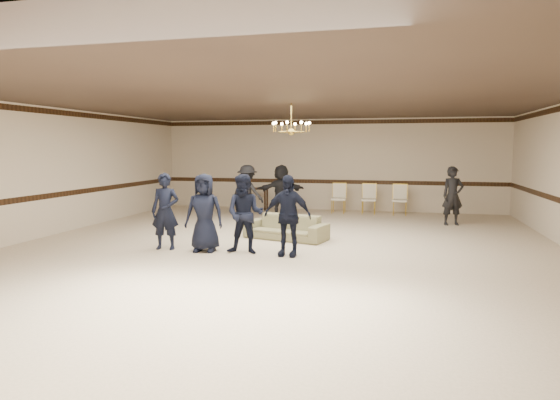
# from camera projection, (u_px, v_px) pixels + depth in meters

# --- Properties ---
(room) EXTENTS (12.01, 14.01, 3.21)m
(room) POSITION_uv_depth(u_px,v_px,m) (281.00, 176.00, 10.24)
(room) COLOR beige
(room) RESTS_ON ground
(chair_rail) EXTENTS (12.00, 0.02, 0.14)m
(chair_rail) POSITION_uv_depth(u_px,v_px,m) (328.00, 182.00, 17.04)
(chair_rail) COLOR black
(chair_rail) RESTS_ON wall_back
(crown_molding) EXTENTS (12.00, 0.02, 0.14)m
(crown_molding) POSITION_uv_depth(u_px,v_px,m) (328.00, 122.00, 16.82)
(crown_molding) COLOR black
(crown_molding) RESTS_ON wall_back
(chandelier) EXTENTS (0.94, 0.94, 0.89)m
(chandelier) POSITION_uv_depth(u_px,v_px,m) (291.00, 118.00, 11.06)
(chandelier) COLOR #B7943A
(chandelier) RESTS_ON ceiling
(boy_a) EXTENTS (0.65, 0.48, 1.65)m
(boy_a) POSITION_uv_depth(u_px,v_px,m) (165.00, 211.00, 10.36)
(boy_a) COLOR black
(boy_a) RESTS_ON floor
(boy_b) EXTENTS (0.87, 0.62, 1.65)m
(boy_b) POSITION_uv_depth(u_px,v_px,m) (204.00, 213.00, 10.15)
(boy_b) COLOR black
(boy_b) RESTS_ON floor
(boy_c) EXTENTS (0.83, 0.65, 1.65)m
(boy_c) POSITION_uv_depth(u_px,v_px,m) (245.00, 214.00, 9.93)
(boy_c) COLOR black
(boy_c) RESTS_ON floor
(boy_d) EXTENTS (0.99, 0.45, 1.65)m
(boy_d) POSITION_uv_depth(u_px,v_px,m) (287.00, 216.00, 9.72)
(boy_d) COLOR black
(boy_d) RESTS_ON floor
(settee) EXTENTS (2.12, 1.26, 0.58)m
(settee) POSITION_uv_depth(u_px,v_px,m) (286.00, 227.00, 11.58)
(settee) COLOR #7B7552
(settee) RESTS_ON floor
(adult_left) EXTENTS (1.20, 0.89, 1.67)m
(adult_left) POSITION_uv_depth(u_px,v_px,m) (247.00, 192.00, 14.77)
(adult_left) COLOR black
(adult_left) RESTS_ON floor
(adult_mid) EXTENTS (1.61, 1.11, 1.67)m
(adult_mid) POSITION_uv_depth(u_px,v_px,m) (281.00, 191.00, 15.23)
(adult_mid) COLOR black
(adult_mid) RESTS_ON floor
(adult_right) EXTENTS (0.70, 0.57, 1.67)m
(adult_right) POSITION_uv_depth(u_px,v_px,m) (453.00, 196.00, 13.63)
(adult_right) COLOR black
(adult_right) RESTS_ON floor
(banquet_chair_left) EXTENTS (0.51, 0.51, 0.99)m
(banquet_chair_left) POSITION_uv_depth(u_px,v_px,m) (339.00, 198.00, 16.18)
(banquet_chair_left) COLOR beige
(banquet_chair_left) RESTS_ON floor
(banquet_chair_mid) EXTENTS (0.49, 0.49, 0.99)m
(banquet_chair_mid) POSITION_uv_depth(u_px,v_px,m) (369.00, 199.00, 15.94)
(banquet_chair_mid) COLOR beige
(banquet_chair_mid) RESTS_ON floor
(banquet_chair_right) EXTENTS (0.51, 0.51, 0.99)m
(banquet_chair_right) POSITION_uv_depth(u_px,v_px,m) (400.00, 200.00, 15.71)
(banquet_chair_right) COLOR beige
(banquet_chair_right) RESTS_ON floor
(console_table) EXTENTS (0.96, 0.45, 0.79)m
(console_table) POSITION_uv_depth(u_px,v_px,m) (255.00, 199.00, 17.10)
(console_table) COLOR black
(console_table) RESTS_ON floor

